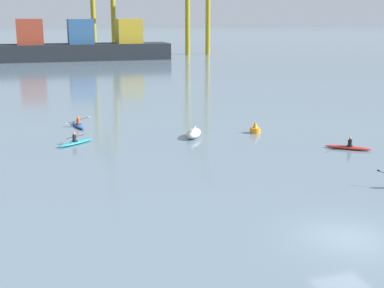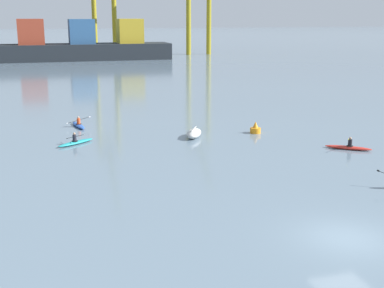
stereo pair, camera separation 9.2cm
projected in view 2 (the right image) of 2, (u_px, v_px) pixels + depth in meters
name	position (u px, v px, depth m)	size (l,w,h in m)	color
ground_plane	(348.00, 238.00, 23.44)	(800.00, 800.00, 0.00)	slate
container_barge	(82.00, 46.00, 116.84)	(39.20, 8.74, 9.03)	#1E2328
capsized_dinghy	(194.00, 133.00, 42.70)	(2.17, 2.81, 0.76)	beige
channel_buoy	(255.00, 129.00, 44.32)	(0.90, 0.90, 1.00)	orange
kayak_red	(348.00, 147.00, 38.95)	(3.06, 2.55, 1.08)	red
kayak_teal	(76.00, 142.00, 40.50)	(3.10, 2.49, 0.98)	teal
kayak_blue	(78.00, 125.00, 46.89)	(2.23, 3.45, 0.95)	#2856B2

